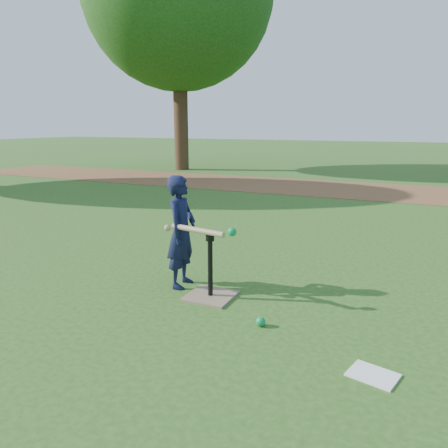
% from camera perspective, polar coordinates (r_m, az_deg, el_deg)
% --- Properties ---
extents(ground, '(80.00, 80.00, 0.00)m').
position_cam_1_polar(ground, '(4.48, -4.97, -8.05)').
color(ground, '#285116').
rests_on(ground, ground).
extents(dirt_strip, '(24.00, 3.00, 0.01)m').
position_cam_1_polar(dirt_strip, '(11.42, 14.40, 4.50)').
color(dirt_strip, brown).
rests_on(dirt_strip, ground).
extents(child, '(0.32, 0.44, 1.12)m').
position_cam_1_polar(child, '(4.34, -5.58, -1.03)').
color(child, black).
rests_on(child, ground).
extents(wiffle_ball_ground, '(0.08, 0.08, 0.08)m').
position_cam_1_polar(wiffle_ball_ground, '(3.63, 4.81, -12.58)').
color(wiffle_ball_ground, '#0C8D43').
rests_on(wiffle_ball_ground, ground).
extents(clipboard, '(0.35, 0.29, 0.01)m').
position_cam_1_polar(clipboard, '(3.16, 18.88, -18.15)').
color(clipboard, white).
rests_on(clipboard, ground).
extents(batting_tee, '(0.44, 0.44, 0.61)m').
position_cam_1_polar(batting_tee, '(4.16, -1.79, -8.12)').
color(batting_tee, '#866F55').
rests_on(batting_tee, ground).
extents(swing_action, '(0.73, 0.16, 0.10)m').
position_cam_1_polar(swing_action, '(4.00, -3.00, -0.83)').
color(swing_action, tan).
rests_on(swing_action, ground).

